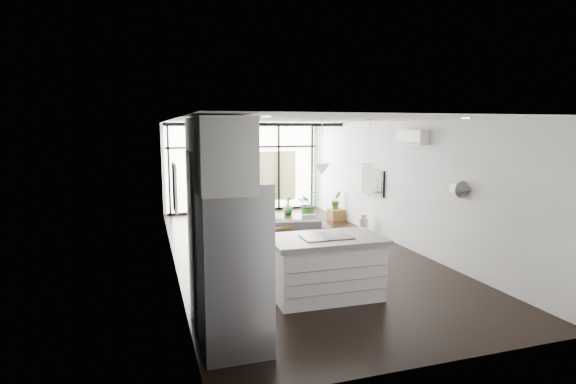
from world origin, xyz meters
TOP-DOWN VIEW (x-y plane):
  - floor at (0.00, 0.00)m, footprint 5.00×10.00m
  - ceiling at (0.00, 0.00)m, footprint 5.00×10.00m
  - wall_left at (-2.50, 0.00)m, footprint 0.02×10.00m
  - wall_right at (2.50, 0.00)m, footprint 0.02×10.00m
  - wall_back at (0.00, 5.00)m, footprint 5.00×0.02m
  - wall_front at (0.00, -5.00)m, footprint 5.00×0.02m
  - glazing at (0.00, 4.88)m, footprint 5.00×0.20m
  - skylight at (0.00, 4.00)m, footprint 4.70×1.90m
  - neighbour_building at (0.00, 4.95)m, footprint 3.50×0.02m
  - island at (-0.34, -2.71)m, footprint 1.79×1.09m
  - cooktop at (-0.34, -2.71)m, footprint 0.78×0.52m
  - fridge at (-2.03, -3.85)m, footprint 0.79×0.99m
  - appliance_column at (-2.14, -3.05)m, footprint 0.61×0.64m
  - upper_cabinets at (-2.12, -3.50)m, footprint 0.62×1.75m
  - pendant_left at (-0.40, -2.65)m, footprint 0.26×0.26m
  - pendant_right at (0.40, -2.65)m, footprint 0.26×0.26m
  - sofa at (0.11, 0.72)m, footprint 2.03×0.90m
  - console_bench at (-0.25, 0.40)m, footprint 1.49×0.74m
  - pouf at (-0.03, 1.60)m, footprint 0.69×0.69m
  - crate at (2.25, 2.76)m, footprint 0.43×0.43m
  - plant_tall at (1.65, 3.48)m, footprint 0.95×0.99m
  - plant_med at (1.18, 3.99)m, footprint 0.61×0.68m
  - plant_crate at (2.25, 2.76)m, footprint 0.39×0.59m
  - milk_can at (2.22, 1.01)m, footprint 0.27×0.27m
  - bistro_set at (-0.37, 4.72)m, footprint 1.37×0.57m
  - tv at (2.46, 1.00)m, footprint 0.05×1.10m
  - ac_unit at (2.38, -0.80)m, footprint 0.22×0.90m
  - framed_art at (-2.47, -0.50)m, footprint 0.04×0.70m

SIDE VIEW (x-z plane):
  - floor at x=0.00m, z-range 0.00..0.00m
  - crate at x=2.25m, z-range 0.00..0.31m
  - plant_med at x=1.18m, z-range 0.00..0.33m
  - pouf at x=-0.03m, z-range 0.00..0.43m
  - console_bench at x=-0.25m, z-range 0.00..0.47m
  - milk_can at x=2.22m, z-range 0.00..0.49m
  - plant_tall at x=1.65m, z-range 0.00..0.61m
  - bistro_set at x=-0.37m, z-range 0.00..0.66m
  - sofa at x=0.11m, z-range 0.00..0.77m
  - plant_crate at x=2.25m, z-range 0.31..0.55m
  - island at x=-0.34m, z-range 0.00..0.97m
  - cooktop at x=-0.34m, z-range 0.97..0.98m
  - fridge at x=-2.03m, z-range 0.00..2.04m
  - neighbour_building at x=0.00m, z-range 0.30..1.90m
  - appliance_column at x=-2.14m, z-range 0.00..2.35m
  - tv at x=2.46m, z-range 0.98..1.62m
  - wall_left at x=-2.50m, z-range 0.00..2.80m
  - wall_right at x=2.50m, z-range 0.00..2.80m
  - wall_back at x=0.00m, z-range 0.00..2.80m
  - wall_front at x=0.00m, z-range 0.00..2.80m
  - glazing at x=0.00m, z-range 0.00..2.80m
  - framed_art at x=-2.47m, z-range 1.10..2.00m
  - pendant_left at x=-0.40m, z-range 1.93..2.11m
  - pendant_right at x=0.40m, z-range 1.93..2.11m
  - upper_cabinets at x=-2.12m, z-range 1.92..2.78m
  - ac_unit at x=2.38m, z-range 2.30..2.60m
  - skylight at x=0.00m, z-range 2.74..2.80m
  - ceiling at x=0.00m, z-range 2.80..2.80m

